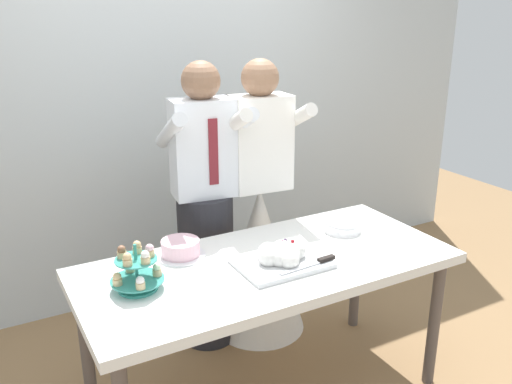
% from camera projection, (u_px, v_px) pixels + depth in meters
% --- Properties ---
extents(rear_wall, '(5.20, 0.10, 2.90)m').
position_uv_depth(rear_wall, '(160.00, 83.00, 3.54)').
color(rear_wall, silver).
rests_on(rear_wall, ground_plane).
extents(dessert_table, '(1.80, 0.80, 0.78)m').
position_uv_depth(dessert_table, '(268.00, 275.00, 2.63)').
color(dessert_table, white).
rests_on(dessert_table, ground_plane).
extents(cupcake_stand, '(0.23, 0.23, 0.21)m').
position_uv_depth(cupcake_stand, '(137.00, 271.00, 2.32)').
color(cupcake_stand, teal).
rests_on(cupcake_stand, dessert_table).
extents(main_cake_tray, '(0.44, 0.31, 0.13)m').
position_uv_depth(main_cake_tray, '(282.00, 257.00, 2.55)').
color(main_cake_tray, silver).
rests_on(main_cake_tray, dessert_table).
extents(plate_stack, '(0.20, 0.20, 0.05)m').
position_uv_depth(plate_stack, '(342.00, 226.00, 2.95)').
color(plate_stack, white).
rests_on(plate_stack, dessert_table).
extents(round_cake, '(0.24, 0.24, 0.08)m').
position_uv_depth(round_cake, '(181.00, 249.00, 2.64)').
color(round_cake, white).
rests_on(round_cake, dessert_table).
extents(person_groom, '(0.52, 0.54, 1.66)m').
position_uv_depth(person_groom, '(205.00, 223.00, 3.13)').
color(person_groom, '#232328').
rests_on(person_groom, ground_plane).
extents(person_bride, '(0.56, 0.56, 1.66)m').
position_uv_depth(person_bride, '(260.00, 241.00, 3.30)').
color(person_bride, white).
rests_on(person_bride, ground_plane).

